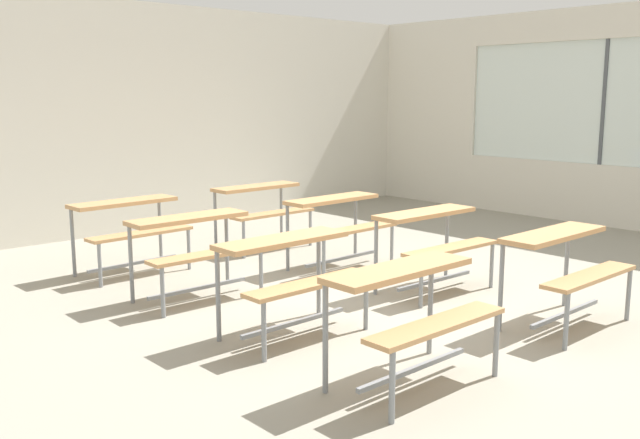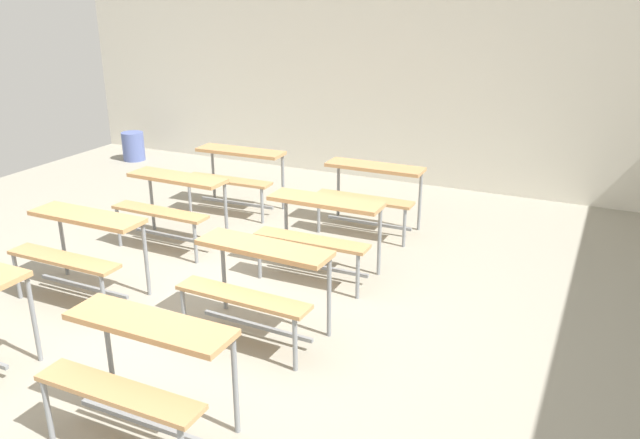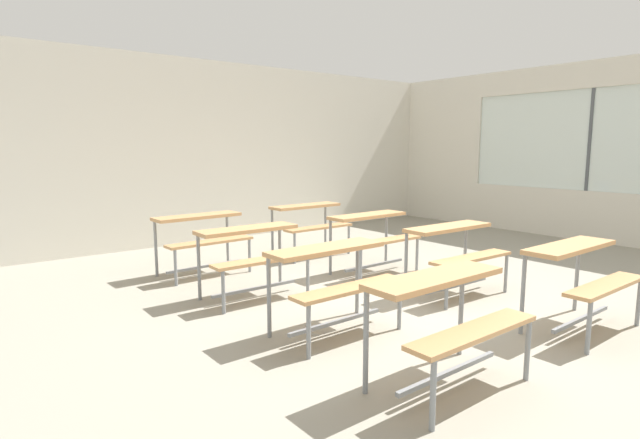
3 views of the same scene
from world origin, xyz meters
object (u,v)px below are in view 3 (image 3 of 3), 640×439
at_px(desk_bench_r2c0, 253,245).
at_px(desk_bench_r3c1, 310,217).
at_px(desk_bench_r1c1, 456,243).
at_px(desk_bench_r2c1, 373,229).
at_px(desk_bench_r0c1, 582,267).
at_px(desk_bench_r0c0, 448,305).
at_px(desk_bench_r3c0, 202,230).
at_px(desk_bench_r1c0, 334,269).

distance_m(desk_bench_r2c0, desk_bench_r3c1, 2.16).
height_order(desk_bench_r1c1, desk_bench_r3c1, same).
bearing_deg(desk_bench_r2c0, desk_bench_r2c1, -0.07).
xyz_separation_m(desk_bench_r2c0, desk_bench_r2c1, (1.75, -0.03, 0.00)).
height_order(desk_bench_r0c1, desk_bench_r1c1, same).
distance_m(desk_bench_r0c0, desk_bench_r3c1, 4.20).
xyz_separation_m(desk_bench_r3c0, desk_bench_r3c1, (1.73, 0.04, 0.00)).
bearing_deg(desk_bench_r0c0, desk_bench_r2c1, 55.01).
height_order(desk_bench_r0c1, desk_bench_r1c0, same).
height_order(desk_bench_r0c0, desk_bench_r2c0, same).
xyz_separation_m(desk_bench_r0c0, desk_bench_r0c1, (1.77, -0.07, 0.00)).
relative_size(desk_bench_r3c0, desk_bench_r3c1, 1.01).
bearing_deg(desk_bench_r2c0, desk_bench_r3c1, 37.46).
xyz_separation_m(desk_bench_r0c1, desk_bench_r1c0, (-1.74, 1.28, 0.00)).
distance_m(desk_bench_r2c1, desk_bench_r3c0, 2.16).
relative_size(desk_bench_r1c1, desk_bench_r3c0, 1.00).
height_order(desk_bench_r1c0, desk_bench_r3c1, same).
distance_m(desk_bench_r2c0, desk_bench_r3c0, 1.25).
relative_size(desk_bench_r0c1, desk_bench_r2c0, 0.99).
bearing_deg(desk_bench_r2c0, desk_bench_r1c0, -88.21).
bearing_deg(desk_bench_r1c0, desk_bench_r3c0, 90.26).
bearing_deg(desk_bench_r2c1, desk_bench_r2c0, 178.54).
height_order(desk_bench_r1c1, desk_bench_r2c0, same).
height_order(desk_bench_r0c0, desk_bench_r2c1, same).
bearing_deg(desk_bench_r0c1, desk_bench_r3c0, 114.19).
relative_size(desk_bench_r0c0, desk_bench_r2c1, 1.00).
relative_size(desk_bench_r0c0, desk_bench_r1c1, 0.99).
relative_size(desk_bench_r1c0, desk_bench_r2c1, 1.00).
bearing_deg(desk_bench_r0c1, desk_bench_r2c0, 123.87).
relative_size(desk_bench_r0c1, desk_bench_r3c0, 0.98).
height_order(desk_bench_r1c0, desk_bench_r2c1, same).
relative_size(desk_bench_r1c1, desk_bench_r3c1, 1.01).
xyz_separation_m(desk_bench_r2c1, desk_bench_r3c0, (-1.73, 1.28, 0.00)).
bearing_deg(desk_bench_r2c0, desk_bench_r1c1, -34.32).
bearing_deg(desk_bench_r0c0, desk_bench_r2c0, 89.91).
distance_m(desk_bench_r0c0, desk_bench_r2c1, 3.05).
xyz_separation_m(desk_bench_r1c1, desk_bench_r2c1, (-0.03, 1.23, 0.00)).
xyz_separation_m(desk_bench_r0c0, desk_bench_r1c0, (0.04, 1.21, 0.00)).
relative_size(desk_bench_r0c0, desk_bench_r0c1, 1.00).
xyz_separation_m(desk_bench_r0c0, desk_bench_r3c0, (0.03, 3.77, 0.00)).
relative_size(desk_bench_r1c1, desk_bench_r2c1, 1.01).
bearing_deg(desk_bench_r1c0, desk_bench_r1c1, 1.89).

